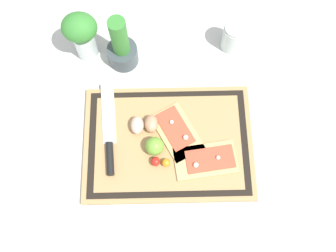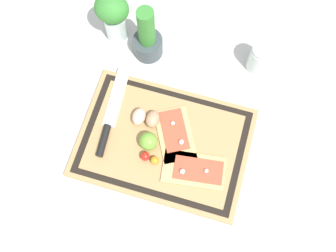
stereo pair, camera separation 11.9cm
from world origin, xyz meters
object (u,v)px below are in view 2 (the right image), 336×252
(egg_pink, at_px, (139,117))
(pizza_slice_far, at_px, (175,134))
(cherry_tomato_yellow, at_px, (155,160))
(lime, at_px, (149,141))
(cherry_tomato_red, at_px, (145,156))
(herb_glass, at_px, (113,15))
(sauce_jar, at_px, (260,59))
(knife, at_px, (108,126))
(pizza_slice_near, at_px, (195,170))
(egg_brown, at_px, (153,119))
(herb_pot, at_px, (147,39))

(egg_pink, bearing_deg, pizza_slice_far, -8.27)
(pizza_slice_far, xyz_separation_m, cherry_tomato_yellow, (-0.03, -0.10, 0.01))
(lime, height_order, cherry_tomato_red, lime)
(cherry_tomato_red, relative_size, cherry_tomato_yellow, 1.11)
(egg_pink, bearing_deg, herb_glass, 121.26)
(herb_glass, bearing_deg, pizza_slice_far, -45.52)
(cherry_tomato_red, xyz_separation_m, sauce_jar, (0.26, 0.41, 0.01))
(knife, distance_m, cherry_tomato_yellow, 0.18)
(lime, xyz_separation_m, herb_glass, (-0.22, 0.34, 0.07))
(egg_pink, height_order, sauce_jar, sauce_jar)
(pizza_slice_near, bearing_deg, cherry_tomato_red, -178.80)
(lime, xyz_separation_m, sauce_jar, (0.26, 0.36, -0.00))
(knife, height_order, cherry_tomato_yellow, cherry_tomato_yellow)
(pizza_slice_near, relative_size, pizza_slice_far, 0.99)
(pizza_slice_far, relative_size, knife, 0.65)
(egg_pink, xyz_separation_m, cherry_tomato_yellow, (0.09, -0.12, -0.01))
(egg_brown, height_order, cherry_tomato_red, egg_brown)
(lime, xyz_separation_m, cherry_tomato_yellow, (0.03, -0.05, -0.02))
(pizza_slice_far, relative_size, cherry_tomato_yellow, 7.82)
(pizza_slice_near, bearing_deg, pizza_slice_far, 133.28)
(pizza_slice_far, height_order, knife, pizza_slice_far)
(egg_brown, xyz_separation_m, cherry_tomato_yellow, (0.04, -0.12, -0.01))
(pizza_slice_far, relative_size, egg_pink, 3.50)
(sauce_jar, bearing_deg, knife, -139.09)
(cherry_tomato_yellow, relative_size, herb_glass, 0.13)
(herb_pot, bearing_deg, egg_brown, -69.52)
(cherry_tomato_yellow, height_order, herb_glass, herb_glass)
(egg_brown, height_order, herb_glass, herb_glass)
(pizza_slice_near, relative_size, knife, 0.65)
(pizza_slice_far, distance_m, sauce_jar, 0.37)
(cherry_tomato_yellow, bearing_deg, lime, 124.93)
(cherry_tomato_yellow, bearing_deg, egg_brown, 109.40)
(knife, xyz_separation_m, egg_pink, (0.08, 0.05, 0.01))
(pizza_slice_far, height_order, egg_pink, egg_pink)
(sauce_jar, bearing_deg, herb_pot, -172.46)
(pizza_slice_near, distance_m, egg_brown, 0.20)
(pizza_slice_near, xyz_separation_m, sauce_jar, (0.11, 0.40, 0.02))
(herb_pot, bearing_deg, sauce_jar, 7.54)
(knife, bearing_deg, pizza_slice_far, 9.19)
(herb_pot, bearing_deg, cherry_tomato_yellow, -69.88)
(egg_pink, relative_size, cherry_tomato_red, 2.01)
(knife, height_order, egg_brown, egg_brown)
(cherry_tomato_red, bearing_deg, herb_pot, 105.88)
(pizza_slice_far, bearing_deg, egg_pink, 171.73)
(pizza_slice_near, distance_m, knife, 0.30)
(egg_brown, bearing_deg, pizza_slice_near, -34.74)
(cherry_tomato_yellow, xyz_separation_m, herb_pot, (-0.13, 0.36, 0.04))
(cherry_tomato_red, height_order, herb_pot, herb_pot)
(egg_brown, distance_m, cherry_tomato_red, 0.12)
(egg_brown, distance_m, herb_glass, 0.35)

